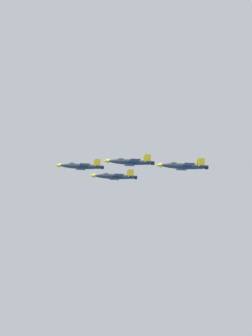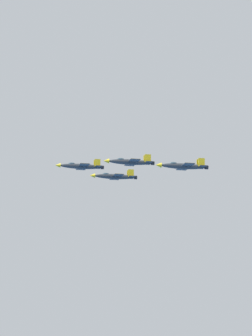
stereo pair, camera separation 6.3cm
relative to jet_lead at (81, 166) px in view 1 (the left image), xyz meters
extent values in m
ellipsoid|color=#2D3338|center=(-0.03, 0.01, -0.08)|extent=(14.34, 4.40, 1.83)
cone|color=gold|center=(7.77, -1.45, -0.08)|extent=(2.08, 1.87, 1.56)
ellipsoid|color=#334751|center=(3.05, -0.57, 0.61)|extent=(2.65, 1.80, 1.07)
cube|color=#2D3338|center=(-0.73, 0.14, -0.18)|extent=(5.06, 10.60, 0.18)
cube|color=gold|center=(0.11, 4.64, -0.13)|extent=(3.01, 1.24, 0.22)
cube|color=gold|center=(-1.56, -4.37, -0.13)|extent=(3.01, 1.24, 0.22)
cube|color=#2D3338|center=(-5.91, 1.10, -0.08)|extent=(3.09, 5.21, 0.18)
cube|color=gold|center=(-5.46, 1.95, 1.25)|extent=(2.05, 0.61, 2.65)
cube|color=gold|center=(-5.80, 0.15, 1.25)|extent=(2.05, 0.61, 2.65)
cylinder|color=black|center=(-7.43, 1.38, -0.08)|extent=(1.23, 1.45, 1.28)
ellipsoid|color=#2D3338|center=(-12.20, 14.75, -0.56)|extent=(14.67, 4.60, 1.87)
cone|color=gold|center=(-4.22, 13.21, -0.56)|extent=(2.14, 1.92, 1.59)
ellipsoid|color=#334751|center=(-9.05, 14.14, 0.14)|extent=(2.72, 1.85, 1.09)
cube|color=#2D3338|center=(-12.92, 14.89, -0.67)|extent=(5.24, 10.86, 0.19)
cube|color=gold|center=(-12.03, 19.49, -0.62)|extent=(3.08, 1.28, 0.22)
cube|color=gold|center=(-13.80, 10.28, -0.62)|extent=(3.08, 1.28, 0.22)
cube|color=#2D3338|center=(-18.21, 15.91, -0.56)|extent=(3.19, 5.34, 0.19)
cube|color=gold|center=(-17.75, 16.77, 0.79)|extent=(2.09, 0.64, 2.71)
cube|color=gold|center=(-18.10, 14.93, 0.79)|extent=(2.09, 0.64, 2.71)
cylinder|color=black|center=(-19.77, 16.21, -0.56)|extent=(1.27, 1.49, 1.31)
ellipsoid|color=#2D3338|center=(-16.54, -9.63, -0.46)|extent=(14.78, 4.63, 1.89)
cone|color=gold|center=(-8.50, -11.18, -0.46)|extent=(2.16, 1.93, 1.61)
ellipsoid|color=#334751|center=(-13.37, -10.24, 0.24)|extent=(2.74, 1.87, 1.10)
cube|color=#2D3338|center=(-17.26, -9.49, -0.57)|extent=(5.28, 10.94, 0.19)
cube|color=gold|center=(-16.37, -4.86, -0.52)|extent=(3.11, 1.29, 0.23)
cube|color=gold|center=(-18.15, -14.13, -0.52)|extent=(3.11, 1.29, 0.23)
cube|color=#2D3338|center=(-22.60, -8.47, -0.46)|extent=(3.22, 5.38, 0.19)
cube|color=gold|center=(-22.13, -7.60, 0.90)|extent=(2.11, 0.64, 2.73)
cube|color=gold|center=(-22.49, -9.45, 0.90)|extent=(2.11, 0.64, 2.73)
cylinder|color=black|center=(-24.16, -8.17, -0.46)|extent=(1.28, 1.50, 1.32)
ellipsoid|color=#2D3338|center=(-24.37, 29.49, -3.95)|extent=(14.83, 4.65, 1.89)
cone|color=gold|center=(-16.31, 27.94, -3.95)|extent=(2.17, 1.94, 1.61)
ellipsoid|color=#334751|center=(-21.19, 28.88, -3.24)|extent=(2.75, 1.87, 1.11)
cube|color=#2D3338|center=(-25.09, 29.63, -4.05)|extent=(5.30, 10.97, 0.19)
cube|color=gold|center=(-24.20, 34.28, -4.00)|extent=(3.12, 1.30, 0.23)
cube|color=gold|center=(-25.99, 24.98, -4.00)|extent=(3.12, 1.30, 0.23)
cube|color=#2D3338|center=(-30.45, 30.66, -3.95)|extent=(3.23, 5.40, 0.19)
cube|color=gold|center=(-29.98, 31.54, -2.58)|extent=(2.12, 0.65, 2.74)
cube|color=gold|center=(-30.34, 29.68, -2.58)|extent=(2.12, 0.65, 2.74)
cylinder|color=black|center=(-32.02, 30.97, -3.95)|extent=(1.28, 1.50, 1.33)
camera|label=1|loc=(88.81, 249.29, -58.72)|focal=84.32mm
camera|label=2|loc=(88.75, 249.31, -58.72)|focal=84.32mm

